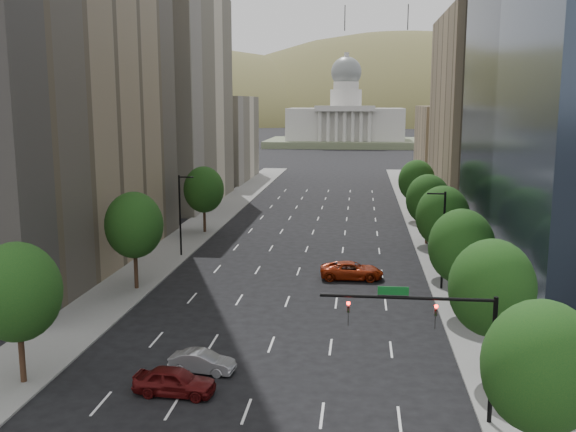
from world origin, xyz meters
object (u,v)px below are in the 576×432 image
(traffic_signal, at_px, (445,329))
(car_red_far, at_px, (352,270))
(car_silver, at_px, (202,362))
(car_maroon, at_px, (175,381))
(capitol, at_px, (345,124))

(traffic_signal, distance_m, car_red_far, 28.58)
(car_silver, bearing_deg, traffic_signal, -101.96)
(car_maroon, xyz_separation_m, car_red_far, (9.86, 26.16, 0.02))
(car_silver, bearing_deg, capitol, 6.01)
(traffic_signal, distance_m, capitol, 219.99)
(traffic_signal, bearing_deg, capitol, 92.74)
(traffic_signal, relative_size, car_maroon, 1.90)
(traffic_signal, distance_m, car_silver, 15.68)
(traffic_signal, xyz_separation_m, capitol, (-10.53, 219.71, 3.40))
(capitol, distance_m, car_silver, 215.01)
(traffic_signal, bearing_deg, car_silver, 161.05)
(capitol, relative_size, car_maroon, 12.48)
(car_maroon, bearing_deg, car_silver, -10.21)
(traffic_signal, xyz_separation_m, car_maroon, (-15.03, 1.62, -4.35))
(capitol, bearing_deg, car_silver, -90.98)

